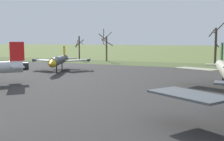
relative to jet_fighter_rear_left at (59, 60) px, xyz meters
The scene contains 6 objects.
asphalt_apron 18.36m from the jet_fighter_rear_left, 42.18° to the right, with size 85.73×56.33×0.05m, color #383533.
grass_verge_strip 25.82m from the jet_fighter_rear_left, 58.31° to the left, with size 145.73×12.00×0.06m, color #556434.
jet_fighter_rear_left is the anchor object (origin of this frame).
bare_tree_far_left 29.43m from the jet_fighter_rear_left, 114.76° to the left, with size 2.67×2.69×6.72m.
bare_tree_left_of_center 26.01m from the jet_fighter_rear_left, 97.54° to the left, with size 4.14×3.62×8.64m.
bare_tree_center 35.29m from the jet_fighter_rear_left, 47.03° to the left, with size 3.36×2.56×9.59m.
Camera 1 is at (15.73, -11.32, 5.56)m, focal length 44.49 mm.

